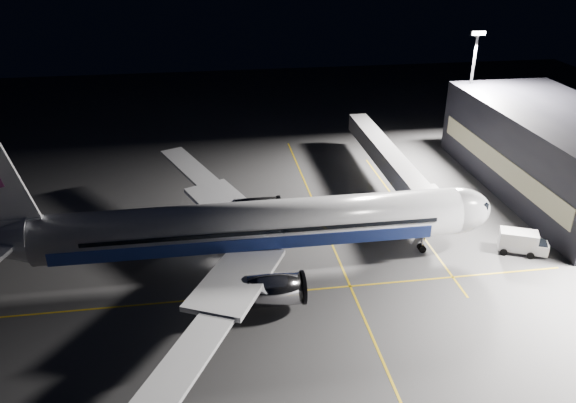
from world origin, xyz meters
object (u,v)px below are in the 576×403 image
(airliner, at_px, (245,227))
(jet_bridge, at_px, (390,161))
(service_truck, at_px, (522,242))
(safety_cone_c, at_px, (292,225))
(floodlight_mast_north, at_px, (471,81))
(baggage_tug, at_px, (221,218))
(safety_cone_a, at_px, (228,236))
(safety_cone_b, at_px, (211,224))

(airliner, distance_m, jet_bridge, 29.31)
(service_truck, distance_m, safety_cone_c, 28.63)
(floodlight_mast_north, height_order, baggage_tug, floodlight_mast_north)
(service_truck, bearing_deg, airliner, -159.91)
(airliner, xyz_separation_m, floodlight_mast_north, (41.08, 31.99, 7.21))
(jet_bridge, bearing_deg, safety_cone_c, -149.29)
(safety_cone_c, bearing_deg, jet_bridge, 30.71)
(airliner, distance_m, safety_cone_a, 8.39)
(safety_cone_c, bearing_deg, safety_cone_b, 169.13)
(service_truck, relative_size, baggage_tug, 2.25)
(floodlight_mast_north, bearing_deg, safety_cone_b, -154.33)
(floodlight_mast_north, relative_size, safety_cone_a, 31.00)
(floodlight_mast_north, height_order, service_truck, floodlight_mast_north)
(floodlight_mast_north, bearing_deg, safety_cone_a, -149.37)
(safety_cone_a, relative_size, safety_cone_b, 1.20)
(safety_cone_b, bearing_deg, service_truck, -18.80)
(floodlight_mast_north, relative_size, safety_cone_c, 32.79)
(airliner, relative_size, baggage_tug, 22.90)
(floodlight_mast_north, bearing_deg, baggage_tug, -154.16)
(service_truck, xyz_separation_m, safety_cone_c, (-26.56, 10.62, -1.23))
(airliner, xyz_separation_m, service_truck, (33.38, -2.22, -3.62))
(safety_cone_a, distance_m, safety_cone_b, 4.31)
(airliner, bearing_deg, safety_cone_a, 104.47)
(jet_bridge, height_order, baggage_tug, jet_bridge)
(jet_bridge, relative_size, safety_cone_b, 61.72)
(floodlight_mast_north, height_order, safety_cone_b, floodlight_mast_north)
(safety_cone_a, bearing_deg, floodlight_mast_north, 30.63)
(baggage_tug, distance_m, safety_cone_a, 4.36)
(safety_cone_b, xyz_separation_m, safety_cone_c, (10.59, -2.03, 0.04))
(service_truck, relative_size, safety_cone_b, 10.82)
(baggage_tug, relative_size, safety_cone_c, 4.25)
(floodlight_mast_north, distance_m, safety_cone_c, 43.30)
(jet_bridge, distance_m, service_truck, 22.94)
(service_truck, bearing_deg, safety_cone_a, -170.28)
(baggage_tug, bearing_deg, service_truck, -0.98)
(baggage_tug, bearing_deg, safety_cone_a, -61.60)
(floodlight_mast_north, relative_size, baggage_tug, 7.71)
(jet_bridge, xyz_separation_m, safety_cone_b, (-26.85, -7.62, -4.30))
(airliner, relative_size, safety_cone_a, 92.07)
(airliner, height_order, safety_cone_a, airliner)
(floodlight_mast_north, relative_size, safety_cone_b, 37.14)
(safety_cone_a, xyz_separation_m, safety_cone_c, (8.54, 1.75, -0.02))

